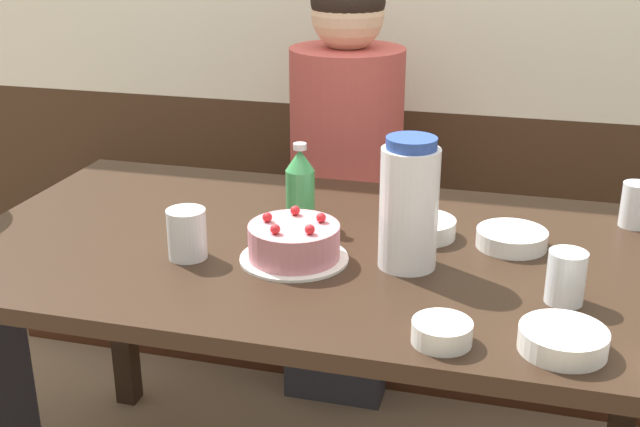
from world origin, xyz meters
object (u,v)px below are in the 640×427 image
(bowl_sauce_shallow, at_px, (442,332))
(bowl_soup_white, at_px, (512,238))
(glass_shot_small, at_px, (566,277))
(glass_water_tall, at_px, (636,205))
(bench_seat, at_px, (385,300))
(person_teal_shirt, at_px, (346,198))
(soju_bottle, at_px, (300,186))
(water_pitcher, at_px, (409,205))
(bowl_rice_small, at_px, (563,340))
(birthday_cake, at_px, (294,243))
(bowl_side_dish, at_px, (423,228))
(glass_tumbler_short, at_px, (187,234))

(bowl_sauce_shallow, bearing_deg, bowl_soup_white, 78.03)
(bowl_soup_white, height_order, glass_shot_small, glass_shot_small)
(bowl_sauce_shallow, relative_size, glass_water_tall, 1.00)
(bench_seat, xyz_separation_m, person_teal_shirt, (-0.10, -0.14, 0.40))
(bench_seat, distance_m, soju_bottle, 0.96)
(bench_seat, xyz_separation_m, bowl_soup_white, (0.40, -0.74, 0.56))
(water_pitcher, xyz_separation_m, glass_shot_small, (0.30, -0.08, -0.08))
(bowl_soup_white, relative_size, bowl_sauce_shallow, 1.47)
(bowl_soup_white, bearing_deg, bowl_rice_small, -76.56)
(soju_bottle, relative_size, bowl_sauce_shallow, 1.85)
(bowl_soup_white, bearing_deg, person_teal_shirt, 129.94)
(glass_shot_small, distance_m, person_teal_shirt, 1.05)
(soju_bottle, bearing_deg, bowl_sauce_shallow, -50.48)
(birthday_cake, xyz_separation_m, bowl_rice_small, (0.52, -0.23, -0.02))
(bowl_side_dish, xyz_separation_m, bowl_sauce_shallow, (0.10, -0.45, -0.00))
(glass_tumbler_short, distance_m, glass_shot_small, 0.74)
(water_pitcher, xyz_separation_m, glass_water_tall, (0.46, 0.34, -0.08))
(bowl_sauce_shallow, bearing_deg, bowl_side_dish, 102.04)
(soju_bottle, xyz_separation_m, bowl_sauce_shallow, (0.38, -0.46, -0.07))
(soju_bottle, distance_m, glass_shot_small, 0.63)
(soju_bottle, distance_m, bowl_rice_small, 0.72)
(bowl_sauce_shallow, distance_m, glass_water_tall, 0.72)
(bowl_sauce_shallow, bearing_deg, soju_bottle, 129.52)
(glass_tumbler_short, bearing_deg, birthday_cake, 11.97)
(glass_shot_small, bearing_deg, birthday_cake, 174.44)
(water_pitcher, relative_size, bowl_side_dish, 1.89)
(person_teal_shirt, bearing_deg, bowl_rice_small, 30.65)
(glass_water_tall, relative_size, person_teal_shirt, 0.08)
(water_pitcher, relative_size, glass_water_tall, 2.62)
(soju_bottle, relative_size, bowl_soup_white, 1.26)
(bench_seat, bearing_deg, glass_shot_small, -62.81)
(birthday_cake, xyz_separation_m, bowl_soup_white, (0.42, 0.18, -0.02))
(water_pitcher, bearing_deg, bowl_rice_small, -41.43)
(bowl_sauce_shallow, bearing_deg, birthday_cake, 142.37)
(glass_shot_small, relative_size, person_teal_shirt, 0.08)
(birthday_cake, bearing_deg, water_pitcher, 7.97)
(birthday_cake, bearing_deg, glass_tumbler_short, -168.03)
(birthday_cake, xyz_separation_m, bowl_side_dish, (0.24, 0.19, -0.02))
(soju_bottle, bearing_deg, person_teal_shirt, 93.03)
(soju_bottle, relative_size, person_teal_shirt, 0.15)
(bowl_rice_small, height_order, person_teal_shirt, person_teal_shirt)
(birthday_cake, bearing_deg, bowl_sauce_shallow, -37.63)
(soju_bottle, distance_m, glass_water_tall, 0.75)
(soju_bottle, bearing_deg, glass_water_tall, 13.35)
(glass_water_tall, bearing_deg, bowl_soup_white, -143.55)
(bench_seat, xyz_separation_m, glass_water_tall, (0.65, -0.55, 0.59))
(bowl_rice_small, relative_size, bowl_sauce_shallow, 1.42)
(bowl_side_dish, xyz_separation_m, person_teal_shirt, (-0.31, 0.59, -0.17))
(water_pitcher, bearing_deg, bowl_side_dish, 86.52)
(birthday_cake, relative_size, bowl_rice_small, 1.55)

